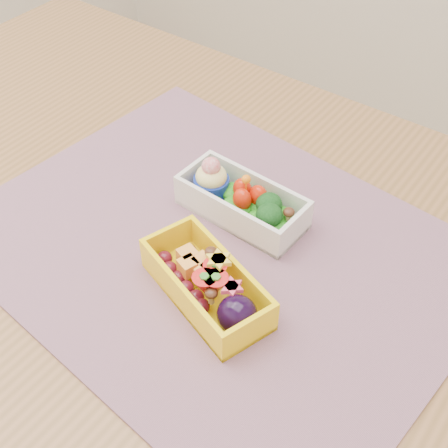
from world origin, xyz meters
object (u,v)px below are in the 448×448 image
Objects in this scene: placemat at (216,248)px; bento_white at (241,201)px; table at (174,305)px; bento_yellow at (208,285)px.

placemat is 3.51× the size of bento_white.
bento_white is (-0.01, 0.06, 0.02)m from placemat.
table is 0.16m from bento_white.
table is 2.19× the size of placemat.
bento_white reaches higher than bento_yellow.
bento_yellow is at bearing -20.38° from table.
bento_yellow is (0.04, -0.06, 0.02)m from placemat.
bento_white is 0.13m from bento_yellow.
bento_yellow is at bearing -67.32° from bento_white.
table is 0.15m from bento_yellow.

